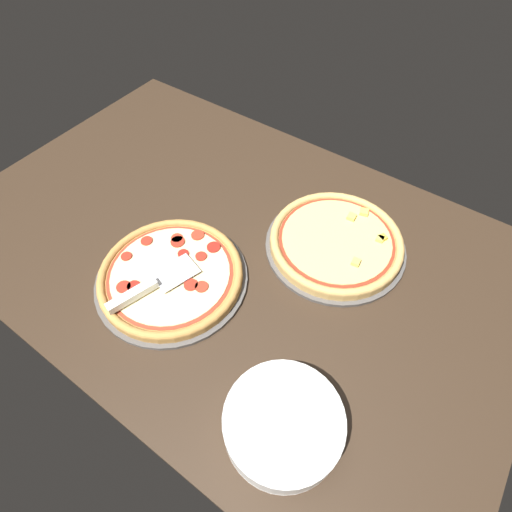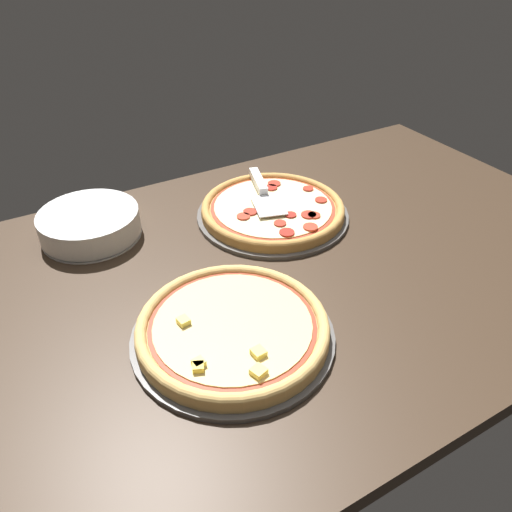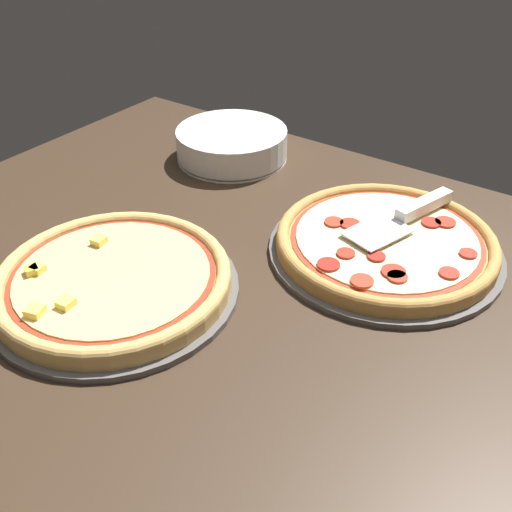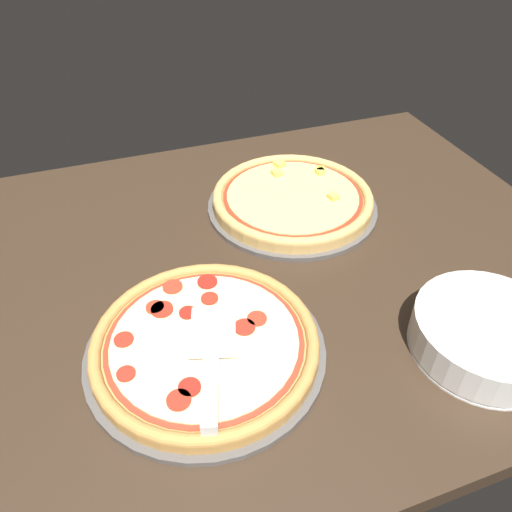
% 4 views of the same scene
% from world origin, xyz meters
% --- Properties ---
extents(ground_plane, '(1.50, 0.98, 0.04)m').
position_xyz_m(ground_plane, '(0.00, 0.00, -0.02)').
color(ground_plane, '#38281C').
extents(pizza_pan_front, '(0.37, 0.37, 0.01)m').
position_xyz_m(pizza_pan_front, '(-0.04, -0.18, 0.01)').
color(pizza_pan_front, '#565451').
rests_on(pizza_pan_front, ground_plane).
extents(pizza_front, '(0.35, 0.35, 0.03)m').
position_xyz_m(pizza_front, '(-0.04, -0.18, 0.02)').
color(pizza_front, '#C68E47').
rests_on(pizza_front, pizza_pan_front).
extents(pizza_pan_back, '(0.37, 0.37, 0.01)m').
position_xyz_m(pizza_pan_back, '(0.24, 0.14, 0.01)').
color(pizza_pan_back, '#565451').
rests_on(pizza_pan_back, ground_plane).
extents(pizza_back, '(0.34, 0.34, 0.04)m').
position_xyz_m(pizza_back, '(0.24, 0.14, 0.03)').
color(pizza_back, '#DBAD60').
rests_on(pizza_back, pizza_pan_back).
extents(serving_spatula, '(0.11, 0.23, 0.02)m').
position_xyz_m(serving_spatula, '(-0.05, -0.26, 0.05)').
color(serving_spatula, silver).
rests_on(serving_spatula, pizza_front).
extents(plate_stack, '(0.23, 0.23, 0.06)m').
position_xyz_m(plate_stack, '(0.37, -0.32, 0.03)').
color(plate_stack, white).
rests_on(plate_stack, ground_plane).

